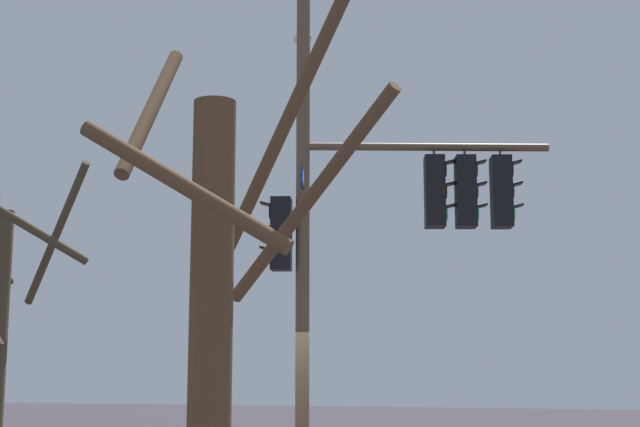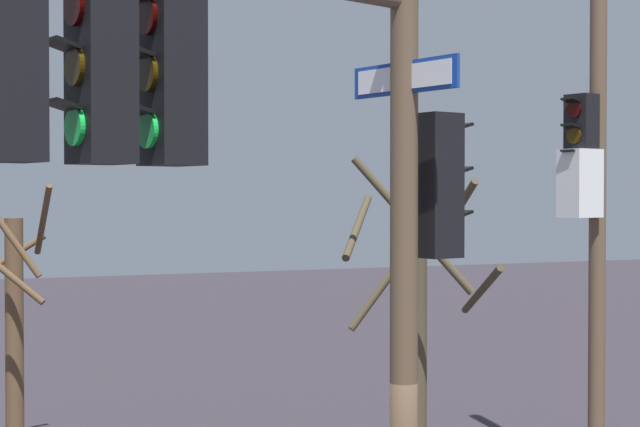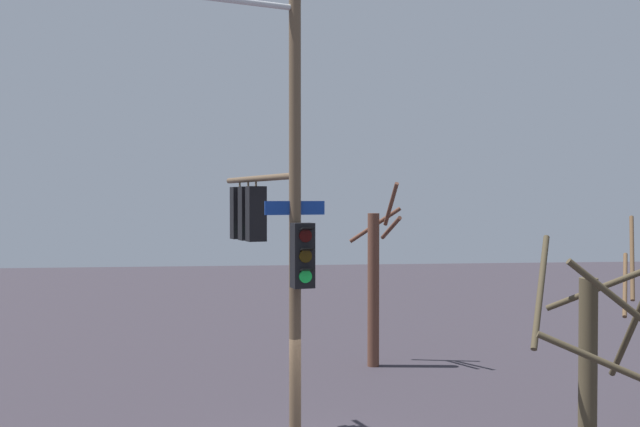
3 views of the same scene
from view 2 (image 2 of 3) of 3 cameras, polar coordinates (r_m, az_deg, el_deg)
name	(u,v)px [view 2 (image 2 of 3)]	position (r m, az deg, el deg)	size (l,w,h in m)	color
main_signal_pole_assembly	(316,73)	(6.55, -0.22, 8.20)	(4.80, 3.66, 8.56)	brown
secondary_pole_assembly	(590,181)	(13.60, 15.46, 1.82)	(0.77, 0.49, 7.80)	brown
bare_tree_across_street	(417,333)	(12.20, 5.65, -6.96)	(2.15, 2.12, 4.35)	#453B29
bare_tree_corner	(13,322)	(14.81, -17.47, -6.03)	(1.65, 1.84, 4.55)	brown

